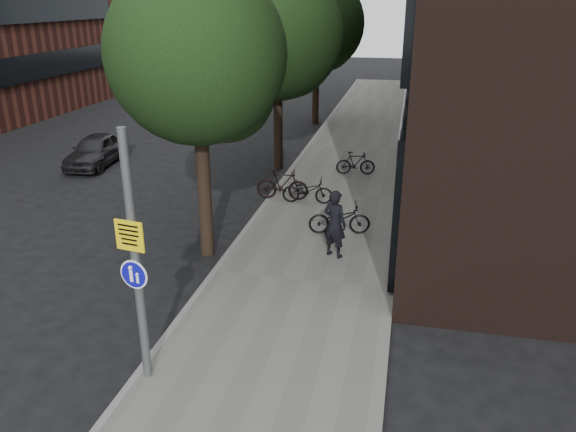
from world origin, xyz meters
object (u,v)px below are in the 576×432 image
(pedestrian, at_px, (335,224))
(parked_bike_facade_near, at_px, (339,218))
(parked_car_near, at_px, (96,150))
(signpost, at_px, (136,260))

(pedestrian, height_order, parked_bike_facade_near, pedestrian)
(pedestrian, xyz_separation_m, parked_bike_facade_near, (-0.06, 1.54, -0.45))
(pedestrian, xyz_separation_m, parked_car_near, (-10.99, 6.96, -0.40))
(signpost, bearing_deg, pedestrian, 74.30)
(signpost, height_order, parked_bike_facade_near, signpost)
(signpost, xyz_separation_m, parked_car_near, (-8.36, 12.75, -1.80))
(signpost, relative_size, parked_car_near, 1.22)
(parked_bike_facade_near, relative_size, parked_car_near, 0.47)
(signpost, relative_size, pedestrian, 2.49)
(parked_car_near, bearing_deg, signpost, -62.03)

